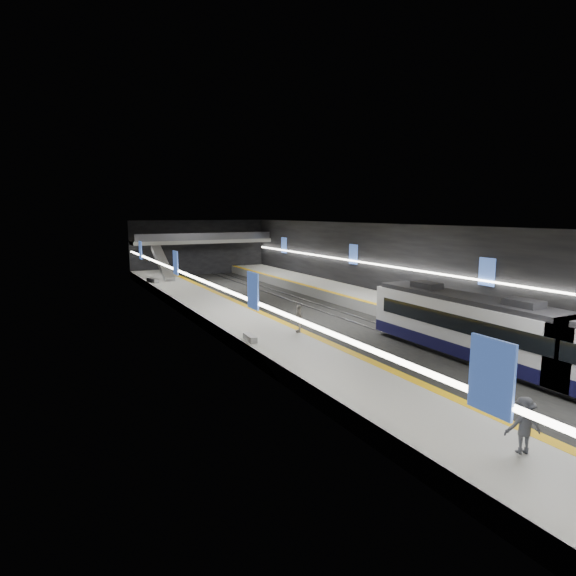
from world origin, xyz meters
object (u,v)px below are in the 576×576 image
passenger_left_a (299,319)px  passenger_left_b (524,426)px  bench_left_far (153,280)px  bench_right_far (404,299)px  bench_left_near (250,338)px  passenger_right_a (567,336)px  bench_right_near (469,311)px  train (574,351)px  passenger_right_b (446,305)px  escalator (163,263)px

passenger_left_a → passenger_left_b: passenger_left_b is taller
bench_left_far → bench_right_far: size_ratio=1.20×
passenger_left_a → passenger_left_b: (-1.31, -18.16, 0.04)m
passenger_left_b → bench_left_near: bearing=-59.6°
passenger_left_a → passenger_right_a: bearing=71.2°
bench_left_near → bench_right_near: bearing=3.1°
bench_left_near → bench_left_far: (0.00, 29.07, 0.05)m
passenger_right_a → passenger_left_a: bearing=44.3°
train → bench_right_near: train is taller
bench_left_far → passenger_right_a: 42.67m
bench_left_far → passenger_right_a: size_ratio=1.17×
passenger_right_a → train: bearing=123.3°
bench_left_far → passenger_left_a: 28.74m
passenger_left_a → bench_right_far: bearing=136.5°
bench_left_near → bench_left_far: bearing=94.4°
train → passenger_left_b: train is taller
bench_right_far → passenger_left_a: passenger_left_a is taller
train → passenger_right_b: train is taller
passenger_right_a → passenger_right_b: (1.10, 10.58, -0.04)m
escalator → passenger_left_a: bearing=-86.6°
bench_right_far → passenger_right_b: passenger_right_b is taller
escalator → bench_right_far: size_ratio=4.65×
escalator → bench_right_far: 30.67m
escalator → train: bearing=-77.7°
bench_left_far → passenger_left_b: size_ratio=1.05×
train → bench_left_far: size_ratio=13.80×
bench_left_near → passenger_right_a: passenger_right_a is taller
bench_left_near → passenger_right_a: (15.79, -10.56, 0.68)m
train → bench_right_near: 14.69m
passenger_left_b → bench_right_far: bearing=-100.9°
bench_left_far → passenger_right_b: bearing=-73.5°
passenger_left_a → bench_left_near: bearing=-56.8°
escalator → bench_right_far: (16.16, -26.01, -1.69)m
passenger_right_b → passenger_left_a: bearing=151.4°
bench_right_near → bench_right_far: bearing=92.1°
escalator → passenger_right_a: escalator is taller
passenger_left_a → passenger_right_b: bearing=111.7°
bench_right_far → passenger_left_a: (-14.29, -5.85, 0.73)m
passenger_left_a → train: bearing=54.6°
train → bench_right_near: (7.00, 12.88, -0.98)m
train → escalator: (-10.00, 45.78, 0.70)m
bench_left_far → bench_right_near: 35.10m
bench_right_near → passenger_left_a: bearing=171.2°
bench_left_far → passenger_right_b: (16.89, -29.06, 0.59)m
bench_left_far → passenger_left_a: bearing=-95.9°
bench_left_near → passenger_left_b: 17.76m
bench_right_near → passenger_right_a: bearing=-112.5°
bench_right_near → bench_right_far: (-0.84, 6.88, -0.01)m
bench_left_near → passenger_right_a: bearing=-29.4°
bench_right_near → bench_right_far: 6.94m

